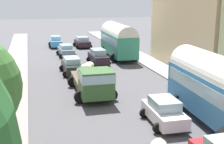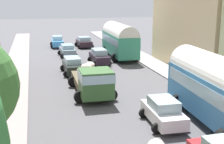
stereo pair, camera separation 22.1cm
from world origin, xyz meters
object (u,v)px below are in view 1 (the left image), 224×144
(car_1, at_px, (66,50))
(pedestrian_1, at_px, (3,85))
(car_2, at_px, (56,42))
(car_6, at_px, (82,42))
(parked_bus_0, at_px, (218,87))
(car_5, at_px, (98,57))
(car_0, at_px, (72,66))
(car_4, at_px, (164,112))
(parked_bus_1, at_px, (118,39))
(cargo_truck_1, at_px, (92,80))

(car_1, relative_size, pedestrian_1, 2.21)
(car_2, distance_m, pedestrian_1, 23.55)
(car_6, bearing_deg, pedestrian_1, -113.45)
(parked_bus_0, relative_size, car_5, 2.20)
(parked_bus_0, bearing_deg, car_0, 114.44)
(parked_bus_0, xyz_separation_m, car_4, (-2.93, 0.73, -1.46))
(parked_bus_0, height_order, car_0, parked_bus_0)
(parked_bus_1, xyz_separation_m, cargo_truck_1, (-6.00, -14.01, -1.01))
(parked_bus_1, relative_size, car_2, 2.09)
(parked_bus_0, distance_m, pedestrian_1, 14.59)
(parked_bus_1, height_order, car_2, parked_bus_1)
(parked_bus_0, bearing_deg, car_6, 95.44)
(cargo_truck_1, height_order, car_0, cargo_truck_1)
(car_0, distance_m, car_5, 5.00)
(parked_bus_1, relative_size, car_5, 2.12)
(parked_bus_1, relative_size, cargo_truck_1, 1.26)
(pedestrian_1, bearing_deg, car_6, 66.55)
(car_1, height_order, car_4, car_4)
(car_4, bearing_deg, car_6, 89.78)
(cargo_truck_1, height_order, car_6, cargo_truck_1)
(car_1, distance_m, car_4, 22.52)
(parked_bus_0, distance_m, car_6, 29.73)
(car_0, bearing_deg, car_5, 47.05)
(parked_bus_0, distance_m, car_1, 23.85)
(parked_bus_0, relative_size, car_6, 2.32)
(car_5, height_order, car_6, car_5)
(parked_bus_0, bearing_deg, cargo_truck_1, 130.92)
(car_5, bearing_deg, car_2, 105.16)
(car_0, xyz_separation_m, car_1, (0.49, 8.86, -0.04))
(parked_bus_1, height_order, car_4, parked_bus_1)
(parked_bus_1, xyz_separation_m, car_4, (-3.02, -20.10, -1.48))
(cargo_truck_1, distance_m, car_6, 22.96)
(car_0, relative_size, car_2, 1.03)
(parked_bus_0, xyz_separation_m, pedestrian_1, (-12.21, 7.90, -1.18))
(car_0, xyz_separation_m, pedestrian_1, (-5.76, -6.29, 0.25))
(cargo_truck_1, bearing_deg, pedestrian_1, 170.29)
(parked_bus_0, distance_m, car_2, 31.47)
(car_5, bearing_deg, cargo_truck_1, -104.56)
(car_6, bearing_deg, parked_bus_0, -84.56)
(car_4, bearing_deg, car_2, 96.87)
(car_4, bearing_deg, car_0, 104.67)
(car_5, bearing_deg, parked_bus_0, -80.32)
(pedestrian_1, bearing_deg, car_1, 67.57)
(car_1, relative_size, car_5, 0.99)
(car_1, xyz_separation_m, car_6, (3.14, 6.52, 0.01))
(cargo_truck_1, distance_m, car_4, 6.80)
(parked_bus_0, relative_size, car_1, 2.22)
(car_4, bearing_deg, parked_bus_1, 81.46)
(cargo_truck_1, height_order, pedestrian_1, cargo_truck_1)
(cargo_truck_1, bearing_deg, car_4, -63.89)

